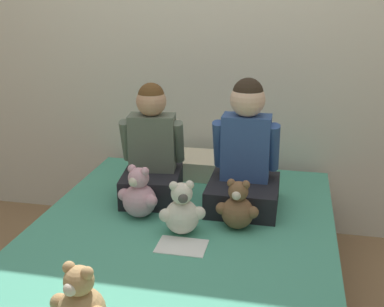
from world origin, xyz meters
TOP-DOWN VIEW (x-y plane):
  - wall_behind_bed at (0.00, 1.07)m, footprint 8.00×0.06m
  - bed at (0.00, 0.00)m, footprint 1.39×1.95m
  - child_on_left at (-0.23, 0.42)m, footprint 0.34×0.37m
  - child_on_right at (0.25, 0.43)m, footprint 0.34×0.37m
  - teddy_bear_held_by_left_child at (-0.22, 0.19)m, footprint 0.21×0.16m
  - teddy_bear_held_by_right_child at (0.25, 0.17)m, footprint 0.20×0.15m
  - teddy_bear_between_children at (0.01, 0.07)m, footprint 0.20×0.16m
  - teddy_bear_at_foot_of_bed at (-0.14, -0.64)m, footprint 0.20×0.15m
  - pillow_at_headboard at (0.00, 0.80)m, footprint 0.54×0.29m
  - sign_card at (0.04, -0.05)m, footprint 0.21×0.15m

SIDE VIEW (x-z plane):
  - bed at x=0.00m, z-range 0.00..0.42m
  - sign_card at x=0.04m, z-range 0.43..0.43m
  - pillow_at_headboard at x=0.00m, z-range 0.43..0.54m
  - teddy_bear_held_by_right_child at x=0.25m, z-range 0.41..0.64m
  - teddy_bear_at_foot_of_bed at x=-0.14m, z-range 0.41..0.65m
  - teddy_bear_between_children at x=0.01m, z-range 0.41..0.65m
  - teddy_bear_held_by_left_child at x=-0.22m, z-range 0.41..0.66m
  - child_on_left at x=-0.23m, z-range 0.36..0.96m
  - child_on_right at x=0.25m, z-range 0.35..0.99m
  - wall_behind_bed at x=0.00m, z-range 0.00..2.50m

